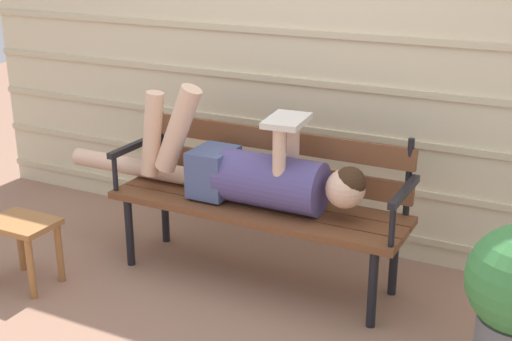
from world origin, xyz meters
TOP-DOWN VIEW (x-y plane):
  - ground_plane at (0.00, 0.00)m, footprint 12.00×12.00m
  - house_siding at (0.00, 0.67)m, footprint 4.56×0.08m
  - park_bench at (0.00, 0.13)m, footprint 1.56×0.45m
  - reclining_person at (-0.06, 0.06)m, footprint 1.79×0.27m
  - footstool at (-1.03, -0.53)m, footprint 0.34×0.25m

SIDE VIEW (x-z plane):
  - ground_plane at x=0.00m, z-range 0.00..0.00m
  - footstool at x=-1.03m, z-range 0.09..0.45m
  - park_bench at x=0.00m, z-range 0.06..0.87m
  - reclining_person at x=-0.06m, z-range 0.29..0.89m
  - house_siding at x=0.00m, z-range 0.00..2.43m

